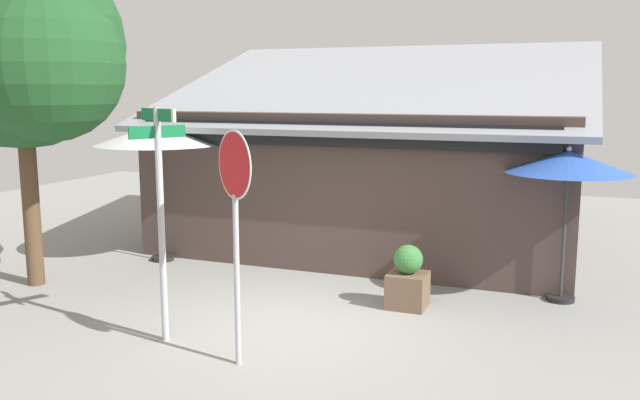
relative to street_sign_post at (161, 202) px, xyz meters
The scene contains 8 objects.
ground_plane 2.72m from the street_sign_post, 44.36° to the left, with size 28.00×28.00×0.10m, color gray.
cafe_building 6.60m from the street_sign_post, 81.60° to the left, with size 8.80×5.84×4.41m.
street_sign_post is the anchor object (origin of this frame).
stop_sign 1.35m from the street_sign_post, 14.94° to the right, with size 0.69×0.48×2.88m.
patio_umbrella_ivory_left 4.43m from the street_sign_post, 125.05° to the left, with size 2.40×2.40×2.76m.
patio_umbrella_royal_blue_center 6.18m from the street_sign_post, 37.37° to the left, with size 1.93×1.93×2.48m.
shade_tree 4.15m from the street_sign_post, 159.04° to the left, with size 3.83×3.40×5.76m.
sidewalk_planter 3.98m from the street_sign_post, 43.31° to the left, with size 0.59×0.59×0.99m.
Camera 1 is at (3.70, -8.56, 3.33)m, focal length 37.46 mm.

